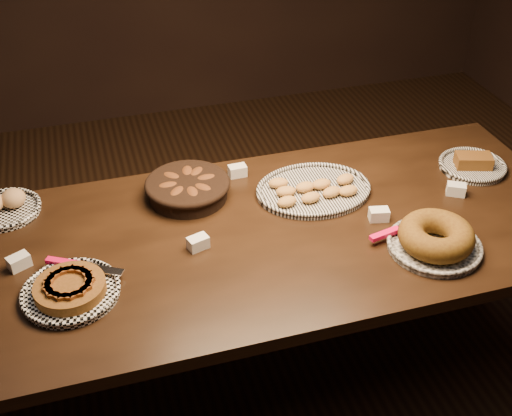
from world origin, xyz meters
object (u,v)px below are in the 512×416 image
object	(u,v)px
bundt_cake_plate	(435,239)
madeleine_platter	(313,190)
buffet_table	(258,248)
apple_tart_plate	(70,289)

from	to	relation	value
bundt_cake_plate	madeleine_platter	bearing A→B (deg)	116.03
buffet_table	apple_tart_plate	world-z (taller)	apple_tart_plate
apple_tart_plate	madeleine_platter	bearing A→B (deg)	-3.27
bundt_cake_plate	apple_tart_plate	bearing A→B (deg)	167.77
buffet_table	bundt_cake_plate	size ratio (longest dim) A/B	6.53
apple_tart_plate	bundt_cake_plate	size ratio (longest dim) A/B	0.89
apple_tart_plate	madeleine_platter	xyz separation A→B (m)	(0.93, 0.31, -0.00)
madeleine_platter	bundt_cake_plate	xyz separation A→B (m)	(0.28, -0.43, 0.02)
madeleine_platter	bundt_cake_plate	distance (m)	0.51
madeleine_platter	apple_tart_plate	bearing A→B (deg)	-173.58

